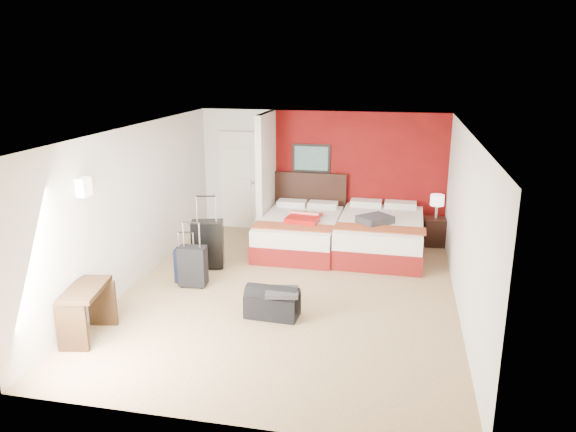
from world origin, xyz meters
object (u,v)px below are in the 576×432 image
(bed_left, at_px, (300,234))
(suitcase_charcoal, at_px, (193,268))
(red_suitcase_open, at_px, (304,217))
(suitcase_navy, at_px, (187,267))
(suitcase_black, at_px, (208,245))
(table_lamp, at_px, (437,207))
(desk, at_px, (88,313))
(bed_right, at_px, (380,236))
(duffel_bag, at_px, (272,304))
(nightstand, at_px, (435,232))

(bed_left, xyz_separation_m, suitcase_charcoal, (-1.33, -2.09, 0.01))
(red_suitcase_open, distance_m, suitcase_navy, 2.47)
(red_suitcase_open, height_order, suitcase_black, suitcase_black)
(table_lamp, relative_size, suitcase_charcoal, 0.74)
(table_lamp, height_order, suitcase_black, table_lamp)
(desk, bearing_deg, bed_right, 38.33)
(red_suitcase_open, height_order, desk, red_suitcase_open)
(table_lamp, xyz_separation_m, suitcase_charcoal, (-3.84, -2.85, -0.46))
(red_suitcase_open, height_order, table_lamp, table_lamp)
(bed_left, bearing_deg, suitcase_navy, -126.63)
(table_lamp, bearing_deg, duffel_bag, -123.07)
(bed_right, height_order, suitcase_black, suitcase_black)
(desk, bearing_deg, suitcase_navy, 63.80)
(bed_right, bearing_deg, bed_left, -174.99)
(nightstand, bearing_deg, desk, -137.94)
(suitcase_charcoal, xyz_separation_m, suitcase_navy, (-0.15, 0.13, -0.05))
(suitcase_charcoal, bearing_deg, bed_left, 53.23)
(red_suitcase_open, xyz_separation_m, duffel_bag, (0.05, -2.78, -0.48))
(duffel_bag, bearing_deg, bed_left, 96.22)
(suitcase_navy, bearing_deg, red_suitcase_open, 38.98)
(table_lamp, bearing_deg, desk, -133.94)
(nightstand, xyz_separation_m, desk, (-4.55, -4.72, 0.08))
(bed_left, bearing_deg, red_suitcase_open, -44.67)
(bed_left, height_order, desk, desk)
(suitcase_black, bearing_deg, suitcase_charcoal, -101.08)
(suitcase_black, distance_m, duffel_bag, 2.23)
(nightstand, height_order, duffel_bag, nightstand)
(suitcase_charcoal, bearing_deg, duffel_bag, -32.42)
(duffel_bag, bearing_deg, suitcase_charcoal, 155.27)
(table_lamp, height_order, desk, table_lamp)
(red_suitcase_open, bearing_deg, nightstand, 25.83)
(bed_right, bearing_deg, suitcase_black, -153.50)
(table_lamp, distance_m, suitcase_black, 4.40)
(bed_left, height_order, nightstand, bed_left)
(nightstand, distance_m, suitcase_charcoal, 4.79)
(suitcase_black, bearing_deg, bed_left, 28.13)
(desk, bearing_deg, bed_left, 52.19)
(bed_left, xyz_separation_m, desk, (-2.03, -3.95, 0.04))
(bed_right, xyz_separation_m, nightstand, (1.02, 0.66, -0.06))
(bed_right, xyz_separation_m, duffel_bag, (-1.35, -2.98, -0.14))
(table_lamp, xyz_separation_m, suitcase_black, (-3.89, -2.02, -0.37))
(bed_left, relative_size, red_suitcase_open, 2.56)
(red_suitcase_open, bearing_deg, table_lamp, 25.83)
(table_lamp, distance_m, suitcase_charcoal, 4.81)
(bed_left, bearing_deg, bed_right, 4.17)
(suitcase_charcoal, bearing_deg, nightstand, 32.23)
(bed_right, distance_m, desk, 5.38)
(table_lamp, xyz_separation_m, duffel_bag, (-2.37, -3.64, -0.59))
(red_suitcase_open, bearing_deg, suitcase_navy, -124.10)
(suitcase_black, bearing_deg, bed_right, 10.95)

